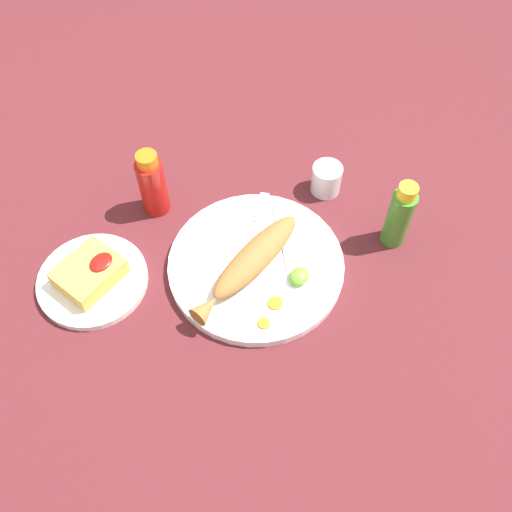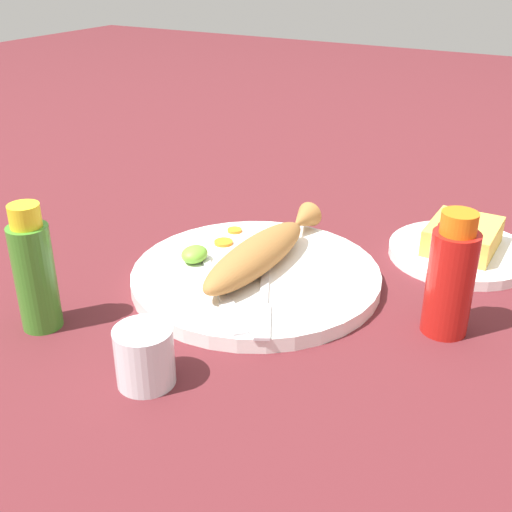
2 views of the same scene
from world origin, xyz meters
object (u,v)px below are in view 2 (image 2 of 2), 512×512
object	(u,v)px
main_plate	(256,276)
fork_far	(224,298)
hot_sauce_bottle_red	(451,278)
hot_sauce_bottle_green	(34,272)
salt_cup	(145,359)
fried_fish	(262,251)
fork_near	(264,301)
side_plate_fries	(460,253)

from	to	relation	value
main_plate	fork_far	distance (m)	0.08
hot_sauce_bottle_red	hot_sauce_bottle_green	bearing A→B (deg)	-61.41
hot_sauce_bottle_red	salt_cup	distance (m)	0.33
fried_fish	fork_far	xyz separation A→B (m)	(0.10, 0.00, -0.02)
fork_far	hot_sauce_bottle_green	xyz separation A→B (m)	(0.13, -0.16, 0.05)
fried_fish	salt_cup	distance (m)	0.25
main_plate	fork_near	xyz separation A→B (m)	(0.06, 0.05, 0.01)
fork_far	fork_near	bearing A→B (deg)	66.20
hot_sauce_bottle_red	hot_sauce_bottle_green	world-z (taller)	hot_sauce_bottle_green
salt_cup	fork_far	bearing A→B (deg)	-178.71
side_plate_fries	fork_near	bearing A→B (deg)	-30.87
hot_sauce_bottle_green	side_plate_fries	bearing A→B (deg)	138.22
main_plate	side_plate_fries	distance (m)	0.29
fork_far	hot_sauce_bottle_red	distance (m)	0.25
hot_sauce_bottle_green	fork_near	bearing A→B (deg)	124.64
fried_fish	hot_sauce_bottle_red	distance (m)	0.24
fried_fish	hot_sauce_bottle_green	bearing A→B (deg)	-34.62
fried_fish	salt_cup	size ratio (longest dim) A/B	4.40
side_plate_fries	fried_fish	bearing A→B (deg)	-47.84
fork_far	hot_sauce_bottle_red	world-z (taller)	hot_sauce_bottle_red
salt_cup	side_plate_fries	distance (m)	0.48
fork_far	hot_sauce_bottle_red	size ratio (longest dim) A/B	1.00
salt_cup	hot_sauce_bottle_green	bearing A→B (deg)	-97.84
fried_fish	salt_cup	bearing A→B (deg)	2.66
hot_sauce_bottle_red	side_plate_fries	bearing A→B (deg)	-171.36
main_plate	fork_near	world-z (taller)	fork_near
fried_fish	fork_near	size ratio (longest dim) A/B	1.56
main_plate	side_plate_fries	size ratio (longest dim) A/B	1.62
hot_sauce_bottle_red	side_plate_fries	distance (m)	0.21
fork_near	fork_far	world-z (taller)	same
fork_far	side_plate_fries	world-z (taller)	fork_far
main_plate	fork_far	size ratio (longest dim) A/B	2.21
fork_far	side_plate_fries	distance (m)	0.35
fork_far	main_plate	bearing A→B (deg)	137.00
fried_fish	hot_sauce_bottle_red	bearing A→B (deg)	89.34
fork_near	side_plate_fries	size ratio (longest dim) A/B	0.88
fried_fish	fork_far	size ratio (longest dim) A/B	1.87
fried_fish	salt_cup	world-z (taller)	salt_cup
fork_near	side_plate_fries	world-z (taller)	fork_near
main_plate	hot_sauce_bottle_green	xyz separation A→B (m)	(0.21, -0.16, 0.06)
hot_sauce_bottle_green	main_plate	bearing A→B (deg)	142.49
main_plate	hot_sauce_bottle_red	distance (m)	0.24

